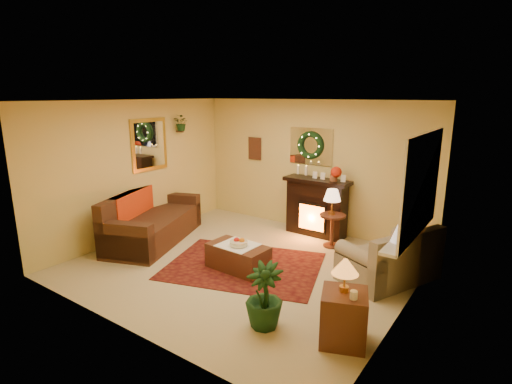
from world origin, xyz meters
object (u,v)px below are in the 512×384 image
Objects in this scene: fireplace at (317,208)px; side_table_round at (332,229)px; sofa at (154,219)px; end_table_square at (343,320)px; loveseat at (389,252)px; coffee_table at (238,257)px.

side_table_round is at bearing -37.56° from fireplace.
sofa reaches higher than end_table_square.
side_table_round is (-1.24, 0.72, -0.09)m from loveseat.
sofa is at bearing -142.58° from loveseat.
sofa is 1.57× the size of loveseat.
coffee_table is (-2.04, -1.02, -0.21)m from loveseat.
fireplace is 2.10m from loveseat.
fireplace reaches higher than sofa.
coffee_table is (-0.27, -2.16, -0.34)m from fireplace.
side_table_round is at bearing 8.90° from sofa.
loveseat is at bearing -32.06° from fireplace.
coffee_table is at bearing -128.55° from loveseat.
coffee_table is at bearing -23.89° from sofa.
sofa is at bearing 167.25° from end_table_square.
side_table_round reaches higher than end_table_square.
side_table_round is 1.92m from coffee_table.
sofa is 3.11m from fireplace.
loveseat is 2.29m from coffee_table.
end_table_square is (4.18, -0.95, -0.16)m from sofa.
loveseat reaches higher than end_table_square.
end_table_square is at bearing -62.93° from side_table_round.
sofa is 4.29m from end_table_square.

